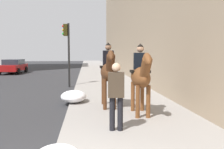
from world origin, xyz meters
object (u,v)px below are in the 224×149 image
Objects in this scene: pedestrian_greeting at (116,92)px; traffic_light_near_curb at (67,45)px; mounted_horse_far at (141,76)px; car_near_lane at (13,66)px; mounted_horse_near at (109,71)px.

traffic_light_near_curb is at bearing 20.03° from pedestrian_greeting.
traffic_light_near_curb reaches higher than mounted_horse_far.
mounted_horse_far is at bearing 27.76° from car_near_lane.
mounted_horse_near is 0.61× the size of traffic_light_near_curb.
mounted_horse_far is 20.06m from car_near_lane.
mounted_horse_far reaches higher than pedestrian_greeting.
car_near_lane is 1.15× the size of traffic_light_near_curb.
mounted_horse_near is at bearing 6.88° from pedestrian_greeting.
mounted_horse_near is 0.53× the size of car_near_lane.
mounted_horse_near is 1.04× the size of mounted_horse_far.
mounted_horse_near reaches higher than car_near_lane.
mounted_horse_near is 1.37× the size of pedestrian_greeting.
traffic_light_near_curb is at bearing 31.49° from car_near_lane.
car_near_lane is at bearing -151.31° from mounted_horse_far.
traffic_light_near_curb is (6.15, 1.91, 1.15)m from mounted_horse_near.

